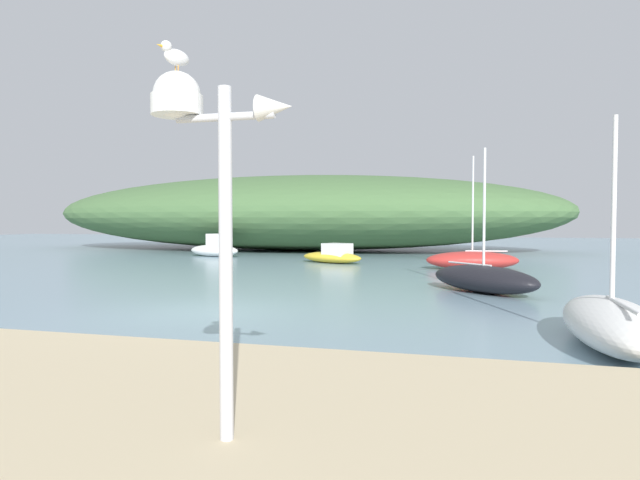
{
  "coord_description": "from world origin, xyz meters",
  "views": [
    {
      "loc": [
        5.79,
        -11.33,
        2.14
      ],
      "look_at": [
        1.94,
        3.34,
        1.58
      ],
      "focal_mm": 30.36,
      "sensor_mm": 36.0,
      "label": 1
    }
  ],
  "objects_px": {
    "motorboat_near_shore": "(215,248)",
    "mast_structure": "(199,142)",
    "sailboat_far_right": "(483,279)",
    "seagull_on_radar": "(175,55)",
    "sailboat_west_reach": "(612,323)",
    "motorboat_far_left": "(333,256)",
    "sailboat_centre_water": "(472,260)"
  },
  "relations": [
    {
      "from": "motorboat_near_shore",
      "to": "mast_structure",
      "type": "bearing_deg",
      "value": -64.62
    },
    {
      "from": "sailboat_far_right",
      "to": "motorboat_near_shore",
      "type": "bearing_deg",
      "value": 139.41
    },
    {
      "from": "seagull_on_radar",
      "to": "sailboat_west_reach",
      "type": "bearing_deg",
      "value": 48.94
    },
    {
      "from": "sailboat_west_reach",
      "to": "motorboat_far_left",
      "type": "distance_m",
      "value": 18.41
    },
    {
      "from": "mast_structure",
      "to": "sailboat_centre_water",
      "type": "height_order",
      "value": "sailboat_centre_water"
    },
    {
      "from": "sailboat_west_reach",
      "to": "mast_structure",
      "type": "bearing_deg",
      "value": -129.86
    },
    {
      "from": "sailboat_centre_water",
      "to": "motorboat_near_shore",
      "type": "bearing_deg",
      "value": 161.5
    },
    {
      "from": "sailboat_west_reach",
      "to": "motorboat_near_shore",
      "type": "height_order",
      "value": "sailboat_west_reach"
    },
    {
      "from": "motorboat_far_left",
      "to": "sailboat_centre_water",
      "type": "distance_m",
      "value": 6.93
    },
    {
      "from": "mast_structure",
      "to": "sailboat_centre_water",
      "type": "distance_m",
      "value": 20.28
    },
    {
      "from": "seagull_on_radar",
      "to": "sailboat_centre_water",
      "type": "bearing_deg",
      "value": 81.68
    },
    {
      "from": "seagull_on_radar",
      "to": "sailboat_west_reach",
      "type": "relative_size",
      "value": 0.08
    },
    {
      "from": "mast_structure",
      "to": "sailboat_centre_water",
      "type": "relative_size",
      "value": 0.66
    },
    {
      "from": "sailboat_far_right",
      "to": "seagull_on_radar",
      "type": "bearing_deg",
      "value": -104.17
    },
    {
      "from": "sailboat_far_right",
      "to": "motorboat_far_left",
      "type": "xyz_separation_m",
      "value": [
        -6.84,
        9.62,
        -0.04
      ]
    },
    {
      "from": "motorboat_far_left",
      "to": "motorboat_near_shore",
      "type": "distance_m",
      "value": 8.33
    },
    {
      "from": "sailboat_west_reach",
      "to": "motorboat_near_shore",
      "type": "relative_size",
      "value": 1.2
    },
    {
      "from": "mast_structure",
      "to": "motorboat_far_left",
      "type": "relative_size",
      "value": 0.87
    },
    {
      "from": "sailboat_west_reach",
      "to": "sailboat_centre_water",
      "type": "distance_m",
      "value": 14.47
    },
    {
      "from": "motorboat_near_shore",
      "to": "sailboat_far_right",
      "type": "bearing_deg",
      "value": -40.59
    },
    {
      "from": "seagull_on_radar",
      "to": "motorboat_far_left",
      "type": "bearing_deg",
      "value": 99.71
    },
    {
      "from": "motorboat_far_left",
      "to": "sailboat_centre_water",
      "type": "bearing_deg",
      "value": -16.02
    },
    {
      "from": "seagull_on_radar",
      "to": "sailboat_far_right",
      "type": "height_order",
      "value": "sailboat_far_right"
    },
    {
      "from": "seagull_on_radar",
      "to": "sailboat_west_reach",
      "type": "xyz_separation_m",
      "value": [
        4.91,
        5.64,
        -3.18
      ]
    },
    {
      "from": "sailboat_far_right",
      "to": "motorboat_near_shore",
      "type": "xyz_separation_m",
      "value": [
        -14.64,
        12.54,
        0.08
      ]
    },
    {
      "from": "sailboat_west_reach",
      "to": "motorboat_near_shore",
      "type": "distance_m",
      "value": 25.26
    },
    {
      "from": "seagull_on_radar",
      "to": "motorboat_near_shore",
      "type": "xyz_separation_m",
      "value": [
        -11.55,
        24.81,
        -3.09
      ]
    },
    {
      "from": "mast_structure",
      "to": "sailboat_far_right",
      "type": "height_order",
      "value": "sailboat_far_right"
    },
    {
      "from": "sailboat_west_reach",
      "to": "motorboat_far_left",
      "type": "xyz_separation_m",
      "value": [
        -8.65,
        16.25,
        -0.04
      ]
    },
    {
      "from": "seagull_on_radar",
      "to": "motorboat_near_shore",
      "type": "bearing_deg",
      "value": 114.96
    },
    {
      "from": "mast_structure",
      "to": "sailboat_far_right",
      "type": "distance_m",
      "value": 12.81
    },
    {
      "from": "motorboat_far_left",
      "to": "motorboat_near_shore",
      "type": "bearing_deg",
      "value": 159.45
    }
  ]
}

